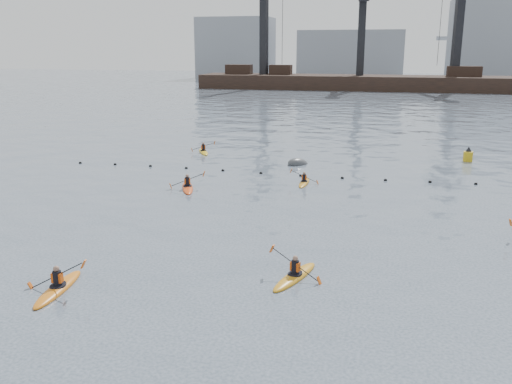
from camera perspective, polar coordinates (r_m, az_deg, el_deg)
ground at (r=19.34m, az=-9.26°, el=-13.01°), size 400.00×400.00×0.00m
float_line at (r=39.92m, az=2.66°, el=1.91°), size 33.24×0.73×0.24m
barge_pier at (r=126.04m, az=10.71°, el=11.42°), size 72.00×19.30×29.50m
skyline at (r=165.98m, az=12.57°, el=14.64°), size 141.00×28.00×22.00m
kayaker_0 at (r=22.41m, az=-20.11°, el=-9.41°), size 2.47×3.57×1.44m
kayaker_1 at (r=22.18m, az=4.12°, el=-8.76°), size 2.29×3.43×1.34m
kayaker_2 at (r=36.08m, az=-7.22°, el=0.52°), size 2.24×3.44×1.27m
kayaker_3 at (r=37.31m, az=5.08°, el=1.04°), size 1.99×2.88×1.11m
kayaker_5 at (r=48.59m, az=-5.56°, el=4.29°), size 2.05×3.14×1.12m
mooring_buoy at (r=43.51m, az=4.44°, el=2.93°), size 2.23×2.39×1.37m
nav_buoy at (r=47.73m, az=21.42°, el=3.52°), size 0.76×0.76×1.38m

